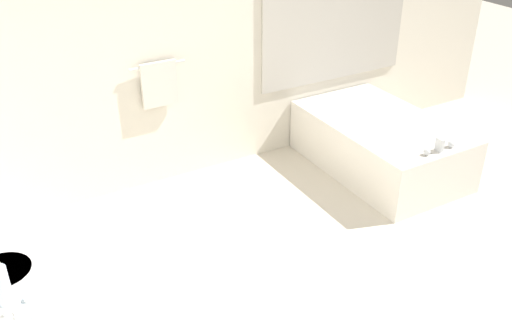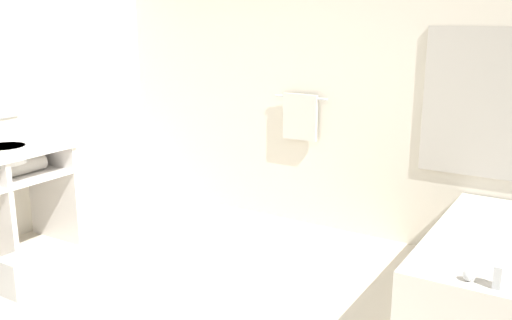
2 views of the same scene
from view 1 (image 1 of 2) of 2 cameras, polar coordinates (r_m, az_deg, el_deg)
ground_plane at (r=4.05m, az=7.27°, el=-14.82°), size 16.00×16.00×0.00m
wall_back_with_blinds at (r=5.10m, az=-6.50°, el=12.36°), size 7.40×0.13×2.70m
bathtub at (r=5.61m, az=12.30°, el=1.76°), size 1.00×1.63×0.63m
water_bottle_1 at (r=2.96m, az=-24.04°, el=-11.37°), size 0.07×0.07×0.23m
water_bottle_2 at (r=2.74m, az=-21.35°, el=-14.49°), size 0.07×0.07×0.23m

